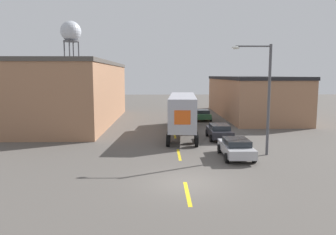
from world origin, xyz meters
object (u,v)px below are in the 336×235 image
(parked_car_right_near, at_px, (236,147))
(semi_truck, at_px, (183,110))
(parked_car_right_mid, at_px, (219,131))
(parked_car_right_far, at_px, (202,114))
(water_tower, at_px, (71,33))
(street_lamp, at_px, (264,91))

(parked_car_right_near, bearing_deg, semi_truck, 107.96)
(parked_car_right_mid, xyz_separation_m, parked_car_right_far, (0.00, 12.55, 0.00))
(parked_car_right_mid, relative_size, parked_car_right_far, 1.00)
(parked_car_right_mid, height_order, water_tower, water_tower)
(parked_car_right_far, relative_size, water_tower, 0.24)
(water_tower, bearing_deg, parked_car_right_mid, -61.46)
(semi_truck, height_order, street_lamp, street_lamp)
(parked_car_right_near, bearing_deg, street_lamp, 21.78)
(semi_truck, bearing_deg, water_tower, 120.75)
(water_tower, height_order, street_lamp, water_tower)
(semi_truck, relative_size, parked_car_right_near, 3.25)
(water_tower, bearing_deg, street_lamp, -62.38)
(parked_car_right_mid, bearing_deg, water_tower, 118.54)
(water_tower, bearing_deg, parked_car_right_near, -64.54)
(parked_car_right_far, bearing_deg, semi_truck, -108.18)
(parked_car_right_near, relative_size, water_tower, 0.24)
(parked_car_right_mid, bearing_deg, parked_car_right_far, 90.00)
(parked_car_right_far, bearing_deg, street_lamp, -83.49)
(parked_car_right_mid, height_order, parked_car_right_far, same)
(semi_truck, relative_size, water_tower, 0.79)
(parked_car_right_far, height_order, street_lamp, street_lamp)
(parked_car_right_near, height_order, street_lamp, street_lamp)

